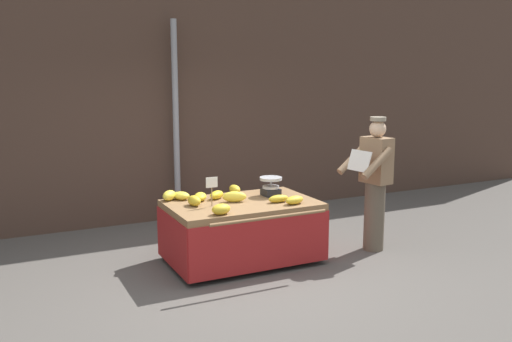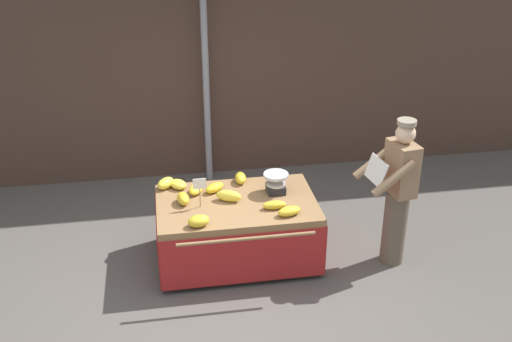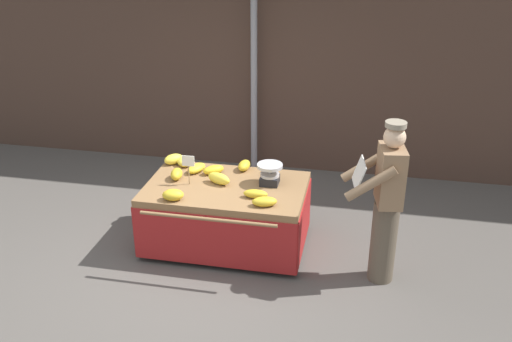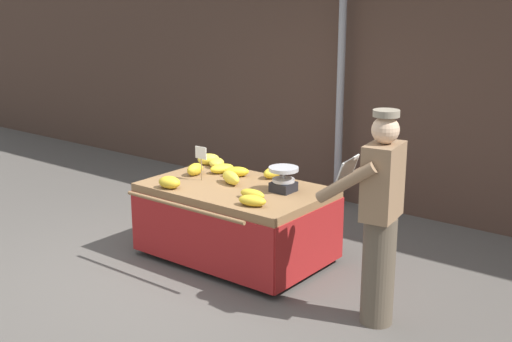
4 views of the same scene
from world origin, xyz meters
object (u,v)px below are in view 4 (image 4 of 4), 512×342
object	(u,v)px
weighing_scale	(283,179)
banana_bunch_9	(209,159)
banana_bunch_6	(217,163)
vendor_person	(379,218)
street_pole	(341,82)
banana_bunch_5	(222,168)
banana_bunch_2	(231,178)
banana_bunch_1	(252,201)
banana_cart	(236,206)
banana_bunch_0	(169,182)
price_sign	(201,156)
banana_bunch_7	(273,173)
banana_bunch_3	(195,169)
banana_bunch_4	(252,194)
banana_bunch_8	(237,172)

from	to	relation	value
weighing_scale	banana_bunch_9	xyz separation A→B (m)	(-1.21, 0.31, -0.06)
banana_bunch_6	vendor_person	world-z (taller)	vendor_person
banana_bunch_6	street_pole	bearing A→B (deg)	73.44
banana_bunch_5	weighing_scale	bearing A→B (deg)	-9.29
banana_bunch_2	banana_bunch_1	bearing A→B (deg)	-34.81
banana_cart	banana_bunch_0	distance (m)	0.68
weighing_scale	banana_bunch_6	size ratio (longest dim) A/B	1.28
street_pole	price_sign	size ratio (longest dim) A/B	8.88
street_pole	weighing_scale	distance (m)	2.13
price_sign	banana_bunch_7	world-z (taller)	price_sign
banana_bunch_3	banana_bunch_5	size ratio (longest dim) A/B	0.84
banana_cart	banana_bunch_4	bearing A→B (deg)	-29.97
street_pole	banana_bunch_4	distance (m)	2.47
banana_bunch_3	banana_bunch_5	bearing A→B (deg)	54.90
banana_bunch_1	banana_bunch_3	bearing A→B (deg)	158.13
banana_bunch_9	vendor_person	world-z (taller)	vendor_person
banana_bunch_5	banana_bunch_8	size ratio (longest dim) A/B	1.06
street_pole	banana_bunch_0	world-z (taller)	street_pole
banana_bunch_4	banana_bunch_1	bearing A→B (deg)	-51.89
banana_bunch_4	street_pole	bearing A→B (deg)	102.07
weighing_scale	vendor_person	size ratio (longest dim) A/B	0.16
banana_bunch_2	banana_bunch_9	size ratio (longest dim) A/B	1.21
banana_bunch_0	vendor_person	xyz separation A→B (m)	(2.15, 0.11, 0.07)
price_sign	banana_bunch_8	world-z (taller)	price_sign
banana_bunch_0	banana_bunch_5	xyz separation A→B (m)	(0.03, 0.72, -0.01)
banana_bunch_7	banana_bunch_0	bearing A→B (deg)	-122.02
banana_bunch_1	banana_bunch_8	bearing A→B (deg)	137.67
banana_bunch_8	street_pole	bearing A→B (deg)	87.00
banana_cart	banana_bunch_6	world-z (taller)	banana_bunch_6
banana_bunch_4	banana_bunch_9	bearing A→B (deg)	149.27
banana_bunch_4	banana_bunch_9	world-z (taller)	banana_bunch_9
price_sign	banana_bunch_4	size ratio (longest dim) A/B	1.32
banana_cart	vendor_person	world-z (taller)	vendor_person
banana_cart	banana_bunch_7	size ratio (longest dim) A/B	7.64
banana_bunch_2	banana_bunch_4	distance (m)	0.52
banana_bunch_7	banana_bunch_8	distance (m)	0.37
banana_bunch_3	banana_bunch_6	bearing A→B (deg)	95.13
banana_bunch_1	banana_bunch_5	distance (m)	1.13
banana_bunch_1	banana_bunch_8	xyz separation A→B (m)	(-0.71, 0.65, 0.00)
banana_bunch_1	banana_bunch_4	world-z (taller)	banana_bunch_1
street_pole	banana_bunch_8	distance (m)	1.96
banana_bunch_2	banana_bunch_6	bearing A→B (deg)	143.23
banana_bunch_6	banana_bunch_3	bearing A→B (deg)	-84.87
banana_bunch_5	vendor_person	distance (m)	2.21
banana_bunch_1	banana_bunch_7	distance (m)	0.92
banana_cart	banana_bunch_6	bearing A→B (deg)	145.22
price_sign	banana_bunch_2	size ratio (longest dim) A/B	1.19
street_pole	banana_bunch_0	size ratio (longest dim) A/B	13.59
weighing_scale	banana_bunch_0	world-z (taller)	weighing_scale
banana_bunch_2	banana_bunch_8	world-z (taller)	banana_bunch_2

